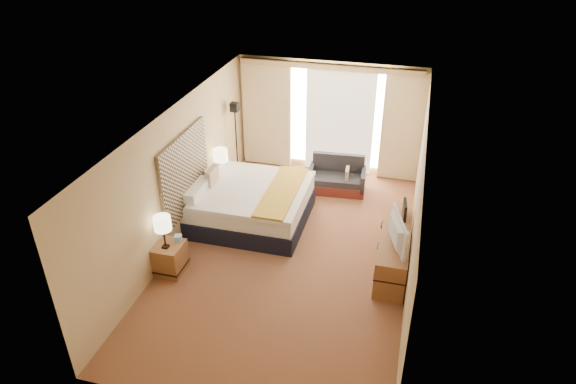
% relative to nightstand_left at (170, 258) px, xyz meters
% --- Properties ---
extents(floor, '(4.20, 7.00, 0.02)m').
position_rel_nightstand_left_xyz_m(floor, '(1.87, 1.05, -0.28)').
color(floor, maroon).
rests_on(floor, ground).
extents(ceiling, '(4.20, 7.00, 0.02)m').
position_rel_nightstand_left_xyz_m(ceiling, '(1.87, 1.05, 2.33)').
color(ceiling, white).
rests_on(ceiling, wall_back).
extents(wall_back, '(4.20, 0.02, 2.60)m').
position_rel_nightstand_left_xyz_m(wall_back, '(1.87, 4.55, 1.02)').
color(wall_back, tan).
rests_on(wall_back, ground).
extents(wall_front, '(4.20, 0.02, 2.60)m').
position_rel_nightstand_left_xyz_m(wall_front, '(1.87, -2.45, 1.02)').
color(wall_front, tan).
rests_on(wall_front, ground).
extents(wall_left, '(0.02, 7.00, 2.60)m').
position_rel_nightstand_left_xyz_m(wall_left, '(-0.23, 1.05, 1.02)').
color(wall_left, tan).
rests_on(wall_left, ground).
extents(wall_right, '(0.02, 7.00, 2.60)m').
position_rel_nightstand_left_xyz_m(wall_right, '(3.97, 1.05, 1.02)').
color(wall_right, tan).
rests_on(wall_right, ground).
extents(headboard, '(0.06, 1.85, 1.50)m').
position_rel_nightstand_left_xyz_m(headboard, '(-0.19, 1.25, 1.01)').
color(headboard, black).
rests_on(headboard, wall_left).
extents(nightstand_left, '(0.45, 0.52, 0.55)m').
position_rel_nightstand_left_xyz_m(nightstand_left, '(0.00, 0.00, 0.00)').
color(nightstand_left, brown).
rests_on(nightstand_left, floor).
extents(nightstand_right, '(0.45, 0.52, 0.55)m').
position_rel_nightstand_left_xyz_m(nightstand_right, '(0.00, 2.50, 0.00)').
color(nightstand_right, brown).
rests_on(nightstand_right, floor).
extents(media_dresser, '(0.50, 1.80, 0.70)m').
position_rel_nightstand_left_xyz_m(media_dresser, '(3.70, 1.05, 0.07)').
color(media_dresser, brown).
rests_on(media_dresser, floor).
extents(window, '(2.30, 0.02, 2.30)m').
position_rel_nightstand_left_xyz_m(window, '(2.12, 4.52, 1.04)').
color(window, white).
rests_on(window, wall_back).
extents(curtains, '(4.12, 0.19, 2.56)m').
position_rel_nightstand_left_xyz_m(curtains, '(1.87, 4.44, 1.13)').
color(curtains, beige).
rests_on(curtains, floor).
extents(bed, '(2.21, 2.02, 1.08)m').
position_rel_nightstand_left_xyz_m(bed, '(0.81, 1.90, 0.12)').
color(bed, black).
rests_on(bed, floor).
extents(loveseat, '(1.28, 0.75, 0.77)m').
position_rel_nightstand_left_xyz_m(loveseat, '(2.27, 3.58, -0.02)').
color(loveseat, maroon).
rests_on(loveseat, floor).
extents(floor_lamp, '(0.23, 0.23, 1.84)m').
position_rel_nightstand_left_xyz_m(floor_lamp, '(-0.03, 3.53, 1.02)').
color(floor_lamp, black).
rests_on(floor_lamp, floor).
extents(desk_chair, '(0.49, 0.49, 1.00)m').
position_rel_nightstand_left_xyz_m(desk_chair, '(3.67, 1.66, 0.17)').
color(desk_chair, black).
rests_on(desk_chair, floor).
extents(lamp_left, '(0.29, 0.29, 0.61)m').
position_rel_nightstand_left_xyz_m(lamp_left, '(-0.02, -0.07, 0.75)').
color(lamp_left, black).
rests_on(lamp_left, nightstand_left).
extents(lamp_right, '(0.30, 0.30, 0.63)m').
position_rel_nightstand_left_xyz_m(lamp_right, '(-0.02, 2.54, 0.76)').
color(lamp_right, black).
rests_on(lamp_right, nightstand_right).
extents(tissue_box, '(0.15, 0.15, 0.11)m').
position_rel_nightstand_left_xyz_m(tissue_box, '(0.11, 0.16, 0.33)').
color(tissue_box, '#7D9EC1').
rests_on(tissue_box, nightstand_left).
extents(telephone, '(0.23, 0.21, 0.07)m').
position_rel_nightstand_left_xyz_m(telephone, '(-0.01, 2.50, 0.31)').
color(telephone, black).
rests_on(telephone, nightstand_right).
extents(television, '(0.40, 0.95, 0.55)m').
position_rel_nightstand_left_xyz_m(television, '(3.65, 0.73, 0.70)').
color(television, black).
rests_on(television, media_dresser).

